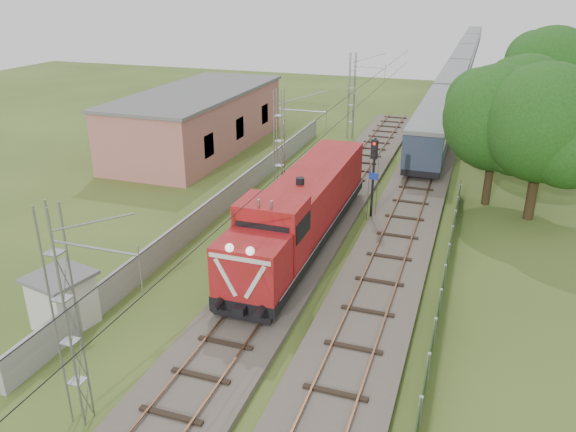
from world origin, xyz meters
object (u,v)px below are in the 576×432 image
at_px(signal_post, 374,165).
at_px(relay_hut, 63,300).
at_px(locomotive, 303,209).
at_px(coach_rake, 463,61).

relative_size(signal_post, relay_hut, 1.87).
relative_size(locomotive, relay_hut, 6.18).
height_order(coach_rake, signal_post, signal_post).
bearing_deg(coach_rake, locomotive, -94.21).
distance_m(locomotive, signal_post, 5.96).
bearing_deg(locomotive, coach_rake, 85.79).
height_order(locomotive, coach_rake, locomotive).
height_order(signal_post, relay_hut, signal_post).
bearing_deg(locomotive, signal_post, 59.70).
distance_m(signal_post, relay_hut, 19.13).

